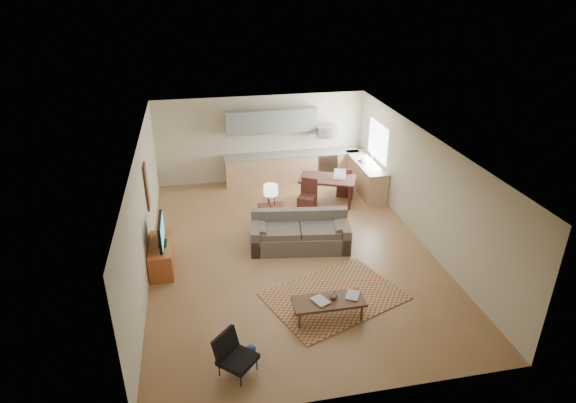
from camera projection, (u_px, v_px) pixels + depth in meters
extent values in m
plane|color=olive|center=(290.00, 250.00, 11.55)|extent=(9.00, 9.00, 0.00)
plane|color=white|center=(291.00, 143.00, 10.39)|extent=(9.00, 9.00, 0.00)
plane|color=#BCB497|center=(262.00, 139.00, 14.95)|extent=(6.50, 0.00, 6.50)
plane|color=#BCB497|center=(353.00, 328.00, 6.99)|extent=(6.50, 0.00, 6.50)
plane|color=#BCB497|center=(144.00, 212.00, 10.40)|extent=(0.00, 9.00, 9.00)
plane|color=#BCB497|center=(423.00, 188.00, 11.55)|extent=(0.00, 9.00, 9.00)
cube|color=#A5A8AD|center=(325.00, 165.00, 15.41)|extent=(0.62, 0.62, 0.90)
cube|color=#A5A8AD|center=(326.00, 132.00, 14.96)|extent=(0.62, 0.40, 0.35)
cube|color=gray|center=(272.00, 121.00, 14.60)|extent=(2.80, 0.34, 0.70)
cube|color=white|center=(378.00, 141.00, 14.11)|extent=(0.02, 1.40, 1.05)
cube|color=brown|center=(335.00, 297.00, 9.87)|extent=(3.12, 2.66, 0.02)
imported|color=maroon|center=(315.00, 303.00, 9.00)|extent=(0.50, 0.52, 0.03)
imported|color=navy|center=(346.00, 294.00, 9.26)|extent=(0.52, 0.53, 0.02)
imported|color=black|center=(334.00, 294.00, 9.13)|extent=(0.19, 0.19, 0.17)
imported|color=beige|center=(363.00, 158.00, 14.34)|extent=(0.10, 0.11, 0.19)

